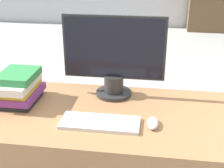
# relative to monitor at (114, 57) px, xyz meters

# --- Properties ---
(monitor) EXTENTS (0.54, 0.19, 0.43)m
(monitor) POSITION_rel_monitor_xyz_m (0.00, 0.00, 0.00)
(monitor) COLOR #282828
(monitor) RESTS_ON desk
(keyboard) EXTENTS (0.36, 0.15, 0.02)m
(keyboard) POSITION_rel_monitor_xyz_m (-0.02, -0.32, -0.21)
(keyboard) COLOR silver
(keyboard) RESTS_ON desk
(mouse) EXTENTS (0.05, 0.11, 0.03)m
(mouse) POSITION_rel_monitor_xyz_m (0.22, -0.30, -0.20)
(mouse) COLOR silver
(mouse) RESTS_ON desk
(book_stack) EXTENTS (0.21, 0.28, 0.17)m
(book_stack) POSITION_rel_monitor_xyz_m (-0.48, -0.16, -0.14)
(book_stack) COLOR #232328
(book_stack) RESTS_ON desk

